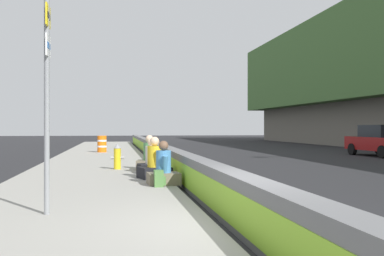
{
  "coord_description": "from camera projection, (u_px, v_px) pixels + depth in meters",
  "views": [
    {
      "loc": [
        -6.67,
        1.97,
        1.59
      ],
      "look_at": [
        10.43,
        -0.91,
        1.56
      ],
      "focal_mm": 43.41,
      "sensor_mm": 36.0,
      "label": 1
    }
  ],
  "objects": [
    {
      "name": "fire_hydrant",
      "position": [
        117.0,
        156.0,
        15.95
      ],
      "size": [
        0.26,
        0.46,
        0.88
      ],
      "color": "gold",
      "rests_on": "sidewalk_strip"
    },
    {
      "name": "route_sign_post",
      "position": [
        47.0,
        90.0,
        7.7
      ],
      "size": [
        0.44,
        0.09,
        3.6
      ],
      "color": "gray",
      "rests_on": "sidewalk_strip"
    },
    {
      "name": "backpack",
      "position": [
        159.0,
        179.0,
        11.29
      ],
      "size": [
        0.32,
        0.28,
        0.4
      ],
      "color": "#4C7A3D",
      "rests_on": "sidewalk_strip"
    },
    {
      "name": "construction_barrel",
      "position": [
        102.0,
        144.0,
        26.73
      ],
      "size": [
        0.54,
        0.54,
        0.95
      ],
      "color": "orange",
      "rests_on": "sidewalk_strip"
    },
    {
      "name": "jersey_barrier",
      "position": [
        248.0,
        205.0,
        6.91
      ],
      "size": [
        76.0,
        0.45,
        0.85
      ],
      "color": "slate",
      "rests_on": "ground_plane"
    },
    {
      "name": "seated_person_far",
      "position": [
        149.0,
        159.0,
        15.81
      ],
      "size": [
        0.84,
        0.95,
        1.18
      ],
      "color": "#706651",
      "rests_on": "sidewalk_strip"
    },
    {
      "name": "seated_person_middle",
      "position": [
        155.0,
        165.0,
        13.14
      ],
      "size": [
        0.92,
        1.01,
        1.18
      ],
      "color": "black",
      "rests_on": "sidewalk_strip"
    },
    {
      "name": "seated_person_foreground",
      "position": [
        163.0,
        171.0,
        11.73
      ],
      "size": [
        0.72,
        0.83,
        1.11
      ],
      "color": "#706651",
      "rests_on": "sidewalk_strip"
    },
    {
      "name": "seated_person_rear",
      "position": [
        151.0,
        162.0,
        14.59
      ],
      "size": [
        0.78,
        0.88,
        1.1
      ],
      "color": "black",
      "rests_on": "sidewalk_strip"
    },
    {
      "name": "sidewalk_strip",
      "position": [
        65.0,
        236.0,
        6.47
      ],
      "size": [
        80.0,
        4.4,
        0.14
      ],
      "primitive_type": "cube",
      "color": "gray",
      "rests_on": "ground_plane"
    },
    {
      "name": "parked_car_fourth",
      "position": [
        381.0,
        140.0,
        25.09
      ],
      "size": [
        4.56,
        2.06,
        1.71
      ],
      "color": "maroon",
      "rests_on": "ground_plane"
    },
    {
      "name": "ground_plane",
      "position": [
        248.0,
        234.0,
        6.91
      ],
      "size": [
        160.0,
        160.0,
        0.0
      ],
      "primitive_type": "plane",
      "color": "#232326",
      "rests_on": "ground"
    }
  ]
}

